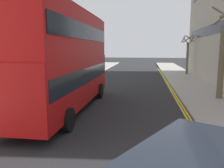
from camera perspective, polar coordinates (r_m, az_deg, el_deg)
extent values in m
cube|color=#9E9991|center=(16.72, 23.60, -3.71)|extent=(4.00, 80.00, 0.14)
cube|color=#9E9991|center=(18.30, -19.74, -2.44)|extent=(4.00, 80.00, 0.14)
cube|color=yellow|center=(14.39, 17.49, -5.60)|extent=(0.10, 56.00, 0.01)
cube|color=yellow|center=(14.36, 16.86, -5.60)|extent=(0.10, 56.00, 0.01)
cube|color=#B20F0F|center=(13.16, -11.40, 1.03)|extent=(2.51, 10.80, 2.60)
cube|color=#B20F0F|center=(13.06, -11.75, 12.17)|extent=(2.46, 10.59, 2.50)
cube|color=black|center=(13.12, -11.44, 2.32)|extent=(2.54, 10.37, 0.84)
cube|color=black|center=(13.07, -11.77, 12.61)|extent=(2.53, 10.16, 0.80)
cube|color=yellow|center=(18.19, -5.71, 8.19)|extent=(2.00, 0.06, 0.44)
cube|color=maroon|center=(13.21, -11.94, 17.81)|extent=(2.26, 9.72, 0.10)
cylinder|color=black|center=(16.88, -11.39, -1.46)|extent=(0.30, 1.04, 1.04)
cylinder|color=black|center=(16.20, -3.05, -1.73)|extent=(0.30, 1.04, 1.04)
cylinder|color=black|center=(11.00, -23.46, -7.60)|extent=(0.30, 1.04, 1.04)
cylinder|color=black|center=(9.93, -10.99, -8.77)|extent=(0.30, 1.04, 1.04)
cylinder|color=#6B6047|center=(16.97, 25.89, 4.98)|extent=(0.39, 0.39, 4.93)
cylinder|color=#6B6047|center=(17.38, 25.37, 14.34)|extent=(0.93, 0.60, 0.75)
cylinder|color=#6B6047|center=(31.67, 18.45, 6.16)|extent=(0.30, 0.30, 4.19)
cylinder|color=#6B6047|center=(31.89, 19.58, 10.57)|extent=(0.39, 1.12, 0.84)
cylinder|color=#6B6047|center=(32.33, 18.63, 10.73)|extent=(1.36, 0.30, 1.00)
cylinder|color=#6B6047|center=(31.86, 17.56, 10.80)|extent=(0.71, 1.24, 0.98)
cylinder|color=#6B6047|center=(31.47, 18.00, 10.51)|extent=(0.40, 0.87, 0.66)
cylinder|color=#6B6047|center=(31.15, 19.14, 10.68)|extent=(1.18, 0.44, 0.88)
cube|color=black|center=(23.21, 25.11, 12.78)|extent=(0.04, 24.64, 1.00)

